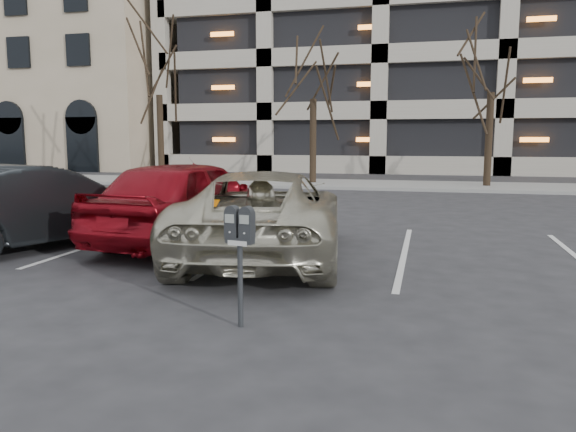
% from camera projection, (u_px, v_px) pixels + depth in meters
% --- Properties ---
extents(ground, '(140.00, 140.00, 0.00)m').
position_uv_depth(ground, '(293.00, 282.00, 7.73)').
color(ground, '#28282B').
rests_on(ground, ground).
extents(sidewalk, '(80.00, 4.00, 0.12)m').
position_uv_depth(sidewalk, '(384.00, 185.00, 23.09)').
color(sidewalk, gray).
rests_on(sidewalk, ground).
extents(stall_lines, '(16.90, 5.20, 0.00)m').
position_uv_depth(stall_lines, '(249.00, 246.00, 10.27)').
color(stall_lines, silver).
rests_on(stall_lines, ground).
extents(office_building, '(26.00, 16.20, 15.00)m').
position_uv_depth(office_building, '(25.00, 64.00, 42.19)').
color(office_building, tan).
rests_on(office_building, ground).
extents(tree_a, '(3.80, 3.80, 8.63)m').
position_uv_depth(tree_a, '(158.00, 40.00, 24.65)').
color(tree_a, black).
rests_on(tree_a, ground).
extents(tree_b, '(3.51, 3.51, 7.97)m').
position_uv_depth(tree_b, '(314.00, 45.00, 23.03)').
color(tree_b, black).
rests_on(tree_b, ground).
extents(tree_c, '(3.64, 3.64, 8.28)m').
position_uv_depth(tree_c, '(494.00, 32.00, 21.32)').
color(tree_c, black).
rests_on(tree_c, ground).
extents(parking_meter, '(0.34, 0.18, 1.25)m').
position_uv_depth(parking_meter, '(240.00, 237.00, 5.76)').
color(parking_meter, black).
rests_on(parking_meter, ground).
extents(suv_silver, '(3.19, 5.50, 1.45)m').
position_uv_depth(suv_silver, '(265.00, 214.00, 9.25)').
color(suv_silver, '#BDB8A1').
rests_on(suv_silver, ground).
extents(car_red, '(2.41, 4.92, 1.61)m').
position_uv_depth(car_red, '(189.00, 201.00, 10.50)').
color(car_red, maroon).
rests_on(car_red, ground).
extents(car_dark, '(3.01, 4.81, 1.50)m').
position_uv_depth(car_dark, '(34.00, 206.00, 10.12)').
color(car_dark, black).
rests_on(car_dark, ground).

